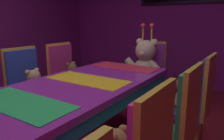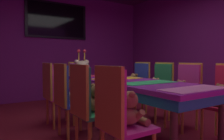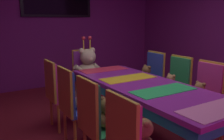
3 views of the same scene
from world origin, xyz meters
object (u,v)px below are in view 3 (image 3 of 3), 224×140
(chair_left_1, at_px, (95,117))
(teddy_right_1, at_px, (199,94))
(chair_left_2, at_px, (72,100))
(throne_chair, at_px, (85,70))
(chair_right_2, at_px, (177,81))
(chair_right_3, at_px, (152,74))
(banquet_table, at_px, (144,90))
(teddy_right_3, at_px, (146,75))
(chair_right_1, at_px, (206,90))
(teddy_left_1, at_px, (107,115))
(chair_left_3, at_px, (56,88))
(teddy_left_3, at_px, (66,87))
(teddy_right_2, at_px, (170,84))
(king_teddy_bear, at_px, (88,66))
(teddy_left_0, at_px, (144,138))
(teddy_left_2, at_px, (83,98))

(chair_left_1, height_order, teddy_right_1, chair_left_1)
(chair_left_2, xyz_separation_m, throne_chair, (0.85, 1.46, 0.00))
(chair_left_1, distance_m, chair_right_2, 1.82)
(chair_right_3, bearing_deg, banquet_table, 44.30)
(chair_left_2, relative_size, teddy_right_3, 3.02)
(chair_right_1, xyz_separation_m, teddy_right_1, (-0.14, -0.00, -0.02))
(teddy_right_1, bearing_deg, banquet_table, -22.28)
(teddy_left_1, xyz_separation_m, chair_left_2, (-0.14, 0.61, 0.00))
(chair_left_3, bearing_deg, chair_right_3, -0.91)
(chair_left_1, distance_m, chair_left_3, 1.19)
(chair_left_3, xyz_separation_m, teddy_left_3, (0.14, 0.00, -0.01))
(teddy_left_1, bearing_deg, chair_right_1, 0.86)
(chair_left_2, relative_size, teddy_right_2, 3.46)
(king_teddy_bear, bearing_deg, throne_chair, 180.00)
(teddy_left_0, bearing_deg, chair_right_2, 36.25)
(teddy_right_3, bearing_deg, teddy_right_1, 88.26)
(teddy_left_1, distance_m, chair_left_3, 1.19)
(chair_left_3, xyz_separation_m, king_teddy_bear, (0.85, 0.72, 0.11))
(chair_left_1, relative_size, chair_left_3, 1.00)
(chair_right_2, distance_m, throne_chair, 1.72)
(teddy_left_1, height_order, throne_chair, throne_chair)
(chair_right_2, height_order, teddy_right_2, chair_right_2)
(chair_left_2, xyz_separation_m, teddy_right_2, (1.57, -0.03, -0.02))
(teddy_left_2, bearing_deg, chair_left_2, -180.00)
(teddy_left_2, bearing_deg, chair_right_2, -1.09)
(teddy_left_2, distance_m, chair_right_3, 1.68)
(banquet_table, xyz_separation_m, chair_left_2, (-0.85, 0.30, -0.06))
(teddy_right_2, bearing_deg, teddy_left_3, -23.25)
(chair_right_2, distance_m, teddy_right_3, 0.60)
(teddy_left_0, bearing_deg, chair_left_3, 94.17)
(chair_left_2, height_order, chair_right_1, same)
(teddy_left_0, xyz_separation_m, throne_chair, (0.72, 2.65, 0.01))
(teddy_right_2, distance_m, king_teddy_bear, 1.52)
(chair_left_3, height_order, teddy_right_1, chair_left_3)
(chair_left_1, relative_size, chair_right_3, 1.00)
(chair_right_2, height_order, teddy_right_3, chair_right_2)
(chair_left_2, bearing_deg, throne_chair, 59.70)
(teddy_left_1, bearing_deg, teddy_right_1, 0.95)
(teddy_right_1, bearing_deg, chair_left_2, -20.61)
(teddy_left_3, height_order, teddy_right_3, teddy_right_3)
(teddy_left_0, height_order, chair_left_3, chair_left_3)
(teddy_left_1, relative_size, teddy_right_1, 1.13)
(teddy_left_2, bearing_deg, king_teddy_bear, 61.36)
(chair_left_2, xyz_separation_m, chair_left_3, (0.01, 0.58, 0.00))
(teddy_left_0, relative_size, teddy_left_3, 1.06)
(banquet_table, relative_size, teddy_right_2, 8.53)
(throne_chair, bearing_deg, king_teddy_bear, -0.00)
(teddy_right_3, bearing_deg, teddy_left_3, -1.10)
(teddy_left_1, bearing_deg, teddy_left_3, 89.34)
(chair_right_1, distance_m, chair_right_3, 1.14)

